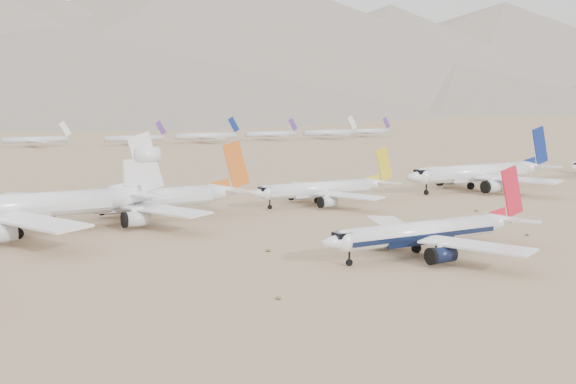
# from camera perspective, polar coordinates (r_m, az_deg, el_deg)

# --- Properties ---
(ground) EXTENTS (7000.00, 7000.00, 0.00)m
(ground) POSITION_cam_1_polar(r_m,az_deg,el_deg) (141.97, 12.17, -4.43)
(ground) COLOR #997859
(ground) RESTS_ON ground
(main_airliner) EXTENTS (44.52, 43.49, 15.71)m
(main_airliner) POSITION_cam_1_polar(r_m,az_deg,el_deg) (135.36, 11.08, -3.12)
(main_airliner) COLOR white
(main_airliner) RESTS_ON ground
(row2_navy_widebody) EXTENTS (55.00, 53.79, 19.57)m
(row2_navy_widebody) POSITION_cam_1_polar(r_m,az_deg,el_deg) (232.20, 14.99, 1.47)
(row2_navy_widebody) COLOR white
(row2_navy_widebody) RESTS_ON ground
(row2_gold_tail) EXTENTS (42.35, 41.42, 15.08)m
(row2_gold_tail) POSITION_cam_1_polar(r_m,az_deg,el_deg) (195.01, 2.89, 0.23)
(row2_gold_tail) COLOR white
(row2_gold_tail) RESTS_ON ground
(row2_orange_tail) EXTENTS (51.37, 50.25, 18.32)m
(row2_orange_tail) POSITION_cam_1_polar(r_m,az_deg,el_deg) (171.34, -11.39, -0.62)
(row2_orange_tail) COLOR white
(row2_orange_tail) RESTS_ON ground
(row2_white_trijet) EXTENTS (59.84, 58.48, 21.20)m
(row2_white_trijet) POSITION_cam_1_polar(r_m,az_deg,el_deg) (161.90, -20.31, -1.06)
(row2_white_trijet) COLOR white
(row2_white_trijet) RESTS_ON ground
(distant_storage_row) EXTENTS (518.67, 59.17, 14.57)m
(distant_storage_row) POSITION_cam_1_polar(r_m,az_deg,el_deg) (428.76, -20.16, 3.81)
(distant_storage_row) COLOR silver
(distant_storage_row) RESTS_ON ground
(foothills) EXTENTS (4637.50, 1395.00, 155.00)m
(foothills) POSITION_cam_1_polar(r_m,az_deg,el_deg) (1354.20, -2.05, 9.18)
(foothills) COLOR slate
(foothills) RESTS_ON ground
(desert_scrub) EXTENTS (206.06, 121.67, 0.63)m
(desert_scrub) POSITION_cam_1_polar(r_m,az_deg,el_deg) (104.73, 8.49, -8.49)
(desert_scrub) COLOR brown
(desert_scrub) RESTS_ON ground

